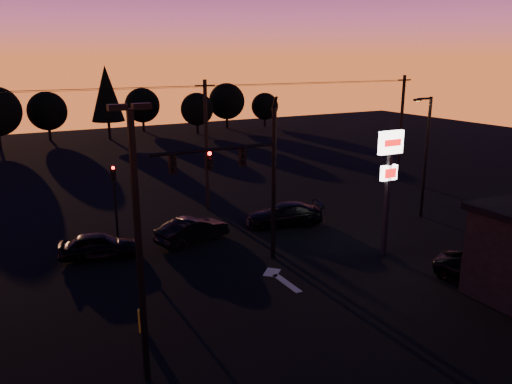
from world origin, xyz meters
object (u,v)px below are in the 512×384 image
car_left (100,246)px  pylon_sign (389,167)px  streetlight (425,152)px  bollard (142,321)px  traffic_signal_mast (246,172)px  car_right (284,215)px  suv_parked (485,271)px  secondary_signal (114,190)px  parking_lot_light (138,231)px  car_mid (193,230)px

car_left → pylon_sign: bearing=-102.0°
streetlight → bollard: 21.76m
pylon_sign → streetlight: streetlight is taller
traffic_signal_mast → car_right: traffic_signal_mast is taller
bollard → suv_parked: bearing=-12.6°
traffic_signal_mast → secondary_signal: 9.19m
traffic_signal_mast → pylon_sign: traffic_signal_mast is taller
traffic_signal_mast → parking_lot_light: (-7.40, -6.99, 0.33)m
car_right → traffic_signal_mast: bearing=-32.5°
streetlight → car_mid: 15.98m
car_right → car_mid: bearing=-73.8°
suv_parked → parking_lot_light: bearing=157.3°
parking_lot_light → bollard: parking_lot_light is taller
traffic_signal_mast → car_mid: 6.20m
suv_parked → car_left: bearing=121.3°
streetlight → suv_parked: bearing=-119.8°
car_left → suv_parked: car_left is taller
secondary_signal → car_left: size_ratio=1.05×
parking_lot_light → suv_parked: size_ratio=2.02×
pylon_sign → streetlight: 8.00m
car_left → car_mid: (5.28, -0.07, 0.01)m
pylon_sign → car_left: size_ratio=1.63×
secondary_signal → bollard: (-1.78, -11.48, -2.38)m
pylon_sign → parking_lot_light: bearing=-162.8°
car_left → car_right: car_right is taller
streetlight → secondary_signal: bearing=162.4°
secondary_signal → pylon_sign: bearing=-39.8°
car_mid → pylon_sign: bearing=-144.3°
secondary_signal → car_right: 10.59m
pylon_sign → suv_parked: 6.79m
bollard → car_right: size_ratio=0.19×
secondary_signal → car_mid: (3.62, -3.13, -2.14)m
parking_lot_light → car_left: size_ratio=2.20×
car_mid → traffic_signal_mast: bearing=-178.6°
bollard → streetlight: bearing=14.9°
traffic_signal_mast → car_left: (-6.56, 4.43, -4.23)m
car_left → traffic_signal_mast: bearing=-109.1°
secondary_signal → car_right: size_ratio=0.89×
secondary_signal → suv_parked: size_ratio=0.96×
secondary_signal → car_right: bearing=-17.7°
secondary_signal → parking_lot_light: parking_lot_light is taller
traffic_signal_mast → pylon_sign: bearing=-19.4°
secondary_signal → car_right: secondary_signal is taller
traffic_signal_mast → suv_parked: (8.88, -7.46, -4.31)m
car_mid → secondary_signal: bearing=34.2°
traffic_signal_mast → streetlight: bearing=6.1°
car_left → suv_parked: 19.49m
car_right → secondary_signal: bearing=-91.3°
parking_lot_light → pylon_sign: size_ratio=1.34×
streetlight → bollard: bearing=-165.1°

